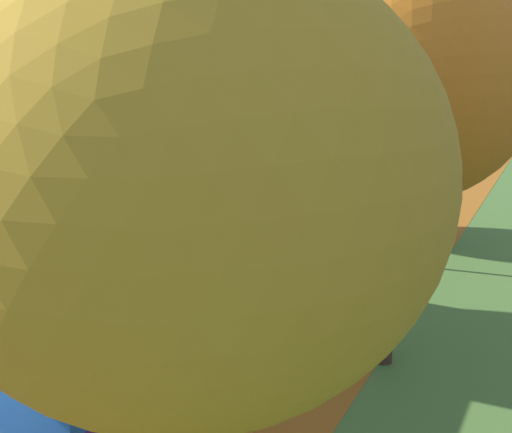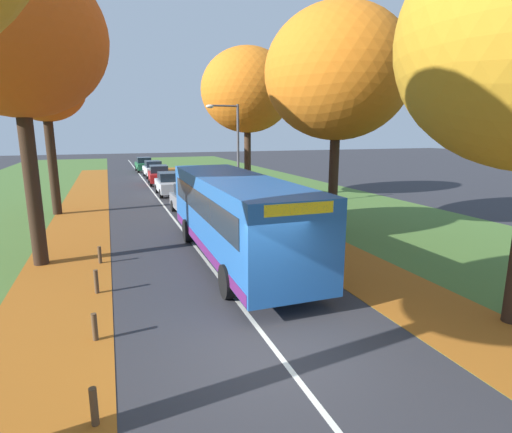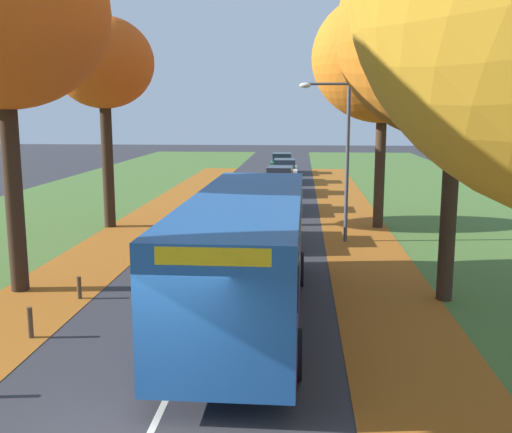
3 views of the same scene
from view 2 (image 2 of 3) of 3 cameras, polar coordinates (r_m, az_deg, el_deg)
The scene contains 21 objects.
ground_plane at distance 8.88m, azimuth 2.84°, elevation -18.62°, with size 160.00×160.00×0.00m, color #2D2D33.
grass_verge_left at distance 28.08m, azimuth -32.61°, elevation 0.90°, with size 12.00×90.00×0.01m, color #476B2D.
leaf_litter_left at distance 21.55m, azimuth -23.92°, elevation -1.06°, with size 2.80×60.00×0.00m, color #9E5619.
grass_verge_right at distance 30.00m, azimuth 4.09°, elevation 3.40°, with size 12.00×90.00×0.01m, color #476B2D.
leaf_litter_right at distance 22.81m, azimuth -0.26°, elevation 0.67°, with size 2.80×60.00×0.00m, color #9E5619.
road_centre_line at distance 27.56m, azimuth -13.64°, elevation 2.31°, with size 0.12×80.00×0.01m, color silver.
tree_left_near at distance 15.46m, azimuth -31.22°, elevation 21.16°, with size 5.55×5.55×9.94m.
tree_left_mid at distance 24.53m, azimuth -28.00°, elevation 16.07°, with size 4.16×4.16×8.76m.
tree_right_near at distance 17.74m, azimuth 11.59°, elevation 19.37°, with size 6.04×6.04×9.58m.
tree_right_mid at distance 26.58m, azimuth -1.25°, elevation 17.54°, with size 5.89×5.89×9.72m.
bollard_second at distance 7.34m, azimuth -22.13°, elevation -23.88°, with size 0.12×0.12×0.65m, color #4C3823.
bollard_third at distance 9.76m, azimuth -22.05°, elevation -14.44°, with size 0.12×0.12×0.64m, color #4C3823.
bollard_fourth at distance 12.33m, azimuth -21.85°, elevation -8.65°, with size 0.12×0.12×0.70m, color #4C3823.
bollard_fifth at distance 14.99m, azimuth -21.42°, elevation -5.15°, with size 0.12×0.12×0.61m, color #4C3823.
streetlamp_right at distance 23.06m, azimuth -3.38°, elevation 10.11°, with size 1.89×0.28×6.00m.
bus at distance 14.10m, azimuth -3.06°, elevation 0.50°, with size 2.73×10.42×2.98m.
car_grey_lead at distance 22.27m, azimuth -9.28°, elevation 2.33°, with size 1.83×4.22×1.62m.
car_silver_following at distance 29.55m, azimuth -12.25°, elevation 4.60°, with size 1.81×4.21×1.62m.
car_red_third_in_line at distance 35.75m, azimuth -13.68°, elevation 5.80°, with size 1.94×4.28×1.62m.
car_white_fourth_in_line at distance 41.41m, azimuth -14.45°, elevation 6.58°, with size 1.86×4.24×1.62m.
car_green_trailing at distance 47.39m, azimuth -15.70°, elevation 7.17°, with size 1.85×4.23×1.62m.
Camera 2 is at (-3.03, -7.01, 4.54)m, focal length 28.00 mm.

